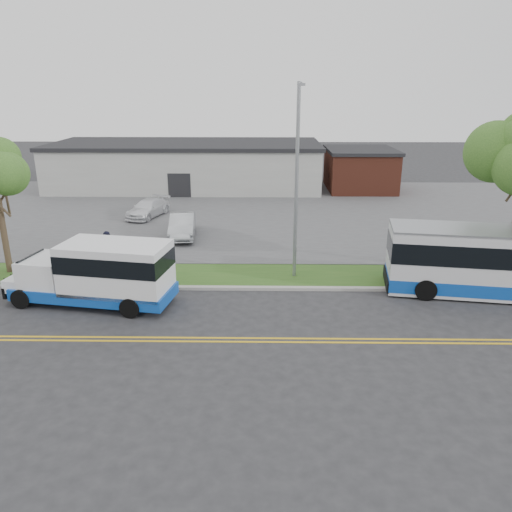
{
  "coord_description": "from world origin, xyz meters",
  "views": [
    {
      "loc": [
        1.38,
        -21.32,
        9.35
      ],
      "look_at": [
        1.05,
        1.49,
        1.6
      ],
      "focal_mm": 35.0,
      "sensor_mm": 36.0,
      "label": 1
    }
  ],
  "objects_px": {
    "streetlight_near": "(297,177)",
    "pedestrian": "(108,249)",
    "parked_car_b": "(148,208)",
    "parked_car_a": "(182,226)",
    "shuttle_bus": "(101,272)"
  },
  "relations": [
    {
      "from": "parked_car_b",
      "to": "shuttle_bus",
      "type": "bearing_deg",
      "value": -66.76
    },
    {
      "from": "streetlight_near",
      "to": "parked_car_b",
      "type": "distance_m",
      "value": 16.63
    },
    {
      "from": "streetlight_near",
      "to": "pedestrian",
      "type": "xyz_separation_m",
      "value": [
        -9.97,
        1.27,
        -4.13
      ]
    },
    {
      "from": "parked_car_a",
      "to": "parked_car_b",
      "type": "height_order",
      "value": "parked_car_a"
    },
    {
      "from": "streetlight_near",
      "to": "shuttle_bus",
      "type": "relative_size",
      "value": 1.22
    },
    {
      "from": "parked_car_a",
      "to": "pedestrian",
      "type": "bearing_deg",
      "value": -123.64
    },
    {
      "from": "shuttle_bus",
      "to": "parked_car_b",
      "type": "bearing_deg",
      "value": 104.91
    },
    {
      "from": "pedestrian",
      "to": "shuttle_bus",
      "type": "bearing_deg",
      "value": 76.0
    },
    {
      "from": "pedestrian",
      "to": "parked_car_a",
      "type": "distance_m",
      "value": 6.56
    },
    {
      "from": "streetlight_near",
      "to": "pedestrian",
      "type": "height_order",
      "value": "streetlight_near"
    },
    {
      "from": "streetlight_near",
      "to": "parked_car_b",
      "type": "bearing_deg",
      "value": 129.83
    },
    {
      "from": "shuttle_bus",
      "to": "parked_car_a",
      "type": "xyz_separation_m",
      "value": [
        1.99,
        10.38,
        -0.71
      ]
    },
    {
      "from": "parked_car_b",
      "to": "parked_car_a",
      "type": "bearing_deg",
      "value": -38.99
    },
    {
      "from": "shuttle_bus",
      "to": "parked_car_a",
      "type": "relative_size",
      "value": 1.75
    },
    {
      "from": "shuttle_bus",
      "to": "pedestrian",
      "type": "bearing_deg",
      "value": 113.49
    }
  ]
}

